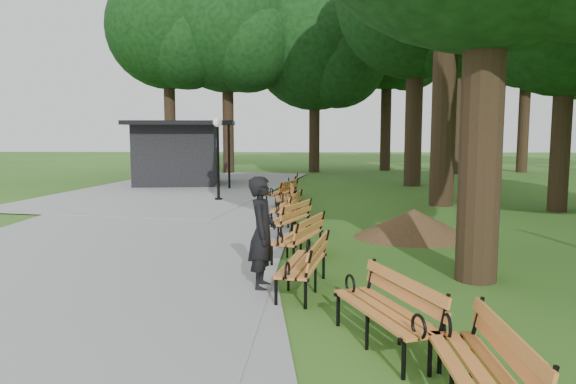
{
  "coord_description": "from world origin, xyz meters",
  "views": [
    {
      "loc": [
        0.34,
        -9.53,
        2.6
      ],
      "look_at": [
        -0.03,
        3.28,
        1.1
      ],
      "focal_mm": 34.05,
      "sensor_mm": 36.0,
      "label": 1
    }
  ],
  "objects_px": {
    "dirt_mound": "(414,223)",
    "bench_7": "(282,193)",
    "bench_1": "(384,311)",
    "lamp_post": "(218,141)",
    "bench_0": "(477,371)",
    "bench_6": "(284,198)",
    "bench_4": "(287,220)",
    "bench_8": "(289,186)",
    "bench_2": "(302,265)",
    "bench_5": "(286,208)",
    "kiosk": "(177,153)",
    "person": "(262,233)",
    "bench_3": "(298,237)"
  },
  "relations": [
    {
      "from": "dirt_mound",
      "to": "bench_7",
      "type": "height_order",
      "value": "bench_7"
    },
    {
      "from": "bench_1",
      "to": "lamp_post",
      "type": "bearing_deg",
      "value": 176.24
    },
    {
      "from": "dirt_mound",
      "to": "bench_0",
      "type": "distance_m",
      "value": 8.3
    },
    {
      "from": "bench_6",
      "to": "bench_4",
      "type": "bearing_deg",
      "value": -1.01
    },
    {
      "from": "bench_0",
      "to": "bench_8",
      "type": "bearing_deg",
      "value": -172.65
    },
    {
      "from": "bench_1",
      "to": "bench_2",
      "type": "relative_size",
      "value": 1.0
    },
    {
      "from": "lamp_post",
      "to": "dirt_mound",
      "type": "height_order",
      "value": "lamp_post"
    },
    {
      "from": "bench_6",
      "to": "bench_8",
      "type": "relative_size",
      "value": 1.0
    },
    {
      "from": "lamp_post",
      "to": "bench_6",
      "type": "height_order",
      "value": "lamp_post"
    },
    {
      "from": "bench_0",
      "to": "bench_5",
      "type": "height_order",
      "value": "same"
    },
    {
      "from": "kiosk",
      "to": "bench_7",
      "type": "distance_m",
      "value": 8.35
    },
    {
      "from": "bench_2",
      "to": "kiosk",
      "type": "bearing_deg",
      "value": -149.3
    },
    {
      "from": "bench_1",
      "to": "bench_5",
      "type": "relative_size",
      "value": 1.0
    },
    {
      "from": "dirt_mound",
      "to": "bench_2",
      "type": "relative_size",
      "value": 1.25
    },
    {
      "from": "bench_0",
      "to": "bench_6",
      "type": "distance_m",
      "value": 12.32
    },
    {
      "from": "person",
      "to": "bench_2",
      "type": "distance_m",
      "value": 0.81
    },
    {
      "from": "bench_2",
      "to": "bench_4",
      "type": "xyz_separation_m",
      "value": [
        -0.38,
        4.31,
        0.0
      ]
    },
    {
      "from": "bench_6",
      "to": "bench_7",
      "type": "bearing_deg",
      "value": -179.44
    },
    {
      "from": "person",
      "to": "lamp_post",
      "type": "xyz_separation_m",
      "value": [
        -2.4,
        10.76,
        1.23
      ]
    },
    {
      "from": "bench_8",
      "to": "bench_2",
      "type": "bearing_deg",
      "value": 4.71
    },
    {
      "from": "person",
      "to": "bench_1",
      "type": "relative_size",
      "value": 0.97
    },
    {
      "from": "dirt_mound",
      "to": "bench_5",
      "type": "distance_m",
      "value": 3.6
    },
    {
      "from": "bench_1",
      "to": "bench_3",
      "type": "height_order",
      "value": "same"
    },
    {
      "from": "bench_5",
      "to": "bench_8",
      "type": "height_order",
      "value": "same"
    },
    {
      "from": "kiosk",
      "to": "bench_0",
      "type": "relative_size",
      "value": 2.46
    },
    {
      "from": "bench_4",
      "to": "bench_7",
      "type": "height_order",
      "value": "same"
    },
    {
      "from": "person",
      "to": "bench_0",
      "type": "height_order",
      "value": "person"
    },
    {
      "from": "bench_1",
      "to": "bench_5",
      "type": "bearing_deg",
      "value": 168.86
    },
    {
      "from": "kiosk",
      "to": "bench_6",
      "type": "xyz_separation_m",
      "value": [
        5.18,
        -7.99,
        -1.02
      ]
    },
    {
      "from": "bench_4",
      "to": "bench_8",
      "type": "height_order",
      "value": "same"
    },
    {
      "from": "person",
      "to": "bench_0",
      "type": "relative_size",
      "value": 0.97
    },
    {
      "from": "bench_0",
      "to": "bench_7",
      "type": "height_order",
      "value": "same"
    },
    {
      "from": "lamp_post",
      "to": "bench_2",
      "type": "bearing_deg",
      "value": -74.41
    },
    {
      "from": "bench_7",
      "to": "bench_8",
      "type": "xyz_separation_m",
      "value": [
        0.17,
        2.27,
        0.0
      ]
    },
    {
      "from": "person",
      "to": "lamp_post",
      "type": "height_order",
      "value": "lamp_post"
    },
    {
      "from": "bench_7",
      "to": "bench_2",
      "type": "bearing_deg",
      "value": 22.27
    },
    {
      "from": "lamp_post",
      "to": "bench_6",
      "type": "xyz_separation_m",
      "value": [
        2.44,
        -2.56,
        -1.71
      ]
    },
    {
      "from": "kiosk",
      "to": "lamp_post",
      "type": "height_order",
      "value": "lamp_post"
    },
    {
      "from": "lamp_post",
      "to": "bench_3",
      "type": "xyz_separation_m",
      "value": [
        2.94,
        -8.68,
        -1.71
      ]
    },
    {
      "from": "bench_6",
      "to": "person",
      "type": "bearing_deg",
      "value": -4.44
    },
    {
      "from": "person",
      "to": "dirt_mound",
      "type": "relative_size",
      "value": 0.77
    },
    {
      "from": "dirt_mound",
      "to": "bench_0",
      "type": "relative_size",
      "value": 1.25
    },
    {
      "from": "lamp_post",
      "to": "bench_1",
      "type": "bearing_deg",
      "value": -72.92
    },
    {
      "from": "kiosk",
      "to": "person",
      "type": "bearing_deg",
      "value": -78.22
    },
    {
      "from": "bench_2",
      "to": "bench_0",
      "type": "bearing_deg",
      "value": 33.84
    },
    {
      "from": "bench_0",
      "to": "bench_1",
      "type": "xyz_separation_m",
      "value": [
        -0.6,
        1.59,
        0.0
      ]
    },
    {
      "from": "kiosk",
      "to": "bench_2",
      "type": "relative_size",
      "value": 2.46
    },
    {
      "from": "bench_0",
      "to": "bench_1",
      "type": "height_order",
      "value": "same"
    },
    {
      "from": "bench_4",
      "to": "bench_6",
      "type": "relative_size",
      "value": 1.0
    },
    {
      "from": "person",
      "to": "bench_5",
      "type": "height_order",
      "value": "person"
    }
  ]
}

